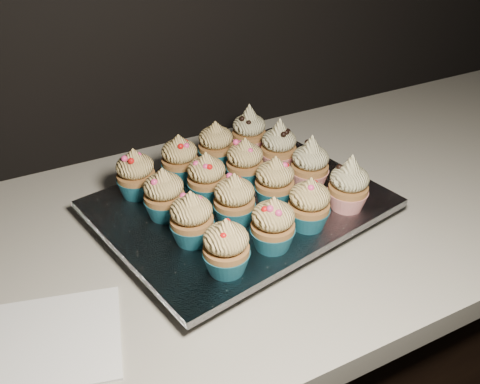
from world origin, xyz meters
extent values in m
cube|color=beige|center=(0.00, 1.70, 0.88)|extent=(2.44, 0.64, 0.04)
cube|color=white|center=(-0.26, 1.57, 0.90)|extent=(0.19, 0.19, 0.00)
cube|color=black|center=(0.06, 1.70, 0.91)|extent=(0.44, 0.37, 0.02)
cube|color=silver|center=(0.06, 1.70, 0.93)|extent=(0.48, 0.41, 0.01)
cone|color=#196479|center=(-0.04, 1.56, 0.95)|extent=(0.06, 0.06, 0.03)
ellipsoid|color=#E4C073|center=(-0.04, 1.56, 0.99)|extent=(0.06, 0.06, 0.04)
cone|color=#E4C073|center=(-0.04, 1.56, 1.01)|extent=(0.03, 0.03, 0.02)
cone|color=#196479|center=(0.04, 1.57, 0.95)|extent=(0.06, 0.06, 0.03)
ellipsoid|color=#E4C073|center=(0.04, 1.57, 0.99)|extent=(0.06, 0.06, 0.04)
cone|color=#E4C073|center=(0.04, 1.57, 1.01)|extent=(0.03, 0.03, 0.02)
cone|color=#196479|center=(0.11, 1.59, 0.95)|extent=(0.06, 0.06, 0.03)
ellipsoid|color=#E4C073|center=(0.11, 1.59, 0.99)|extent=(0.06, 0.06, 0.04)
cone|color=#E4C073|center=(0.11, 1.59, 1.01)|extent=(0.03, 0.03, 0.02)
cone|color=red|center=(0.20, 1.60, 0.95)|extent=(0.06, 0.06, 0.03)
ellipsoid|color=beige|center=(0.20, 1.60, 0.99)|extent=(0.06, 0.06, 0.04)
cone|color=beige|center=(0.20, 1.60, 1.02)|extent=(0.03, 0.03, 0.03)
cone|color=#196479|center=(-0.05, 1.64, 0.95)|extent=(0.06, 0.06, 0.03)
ellipsoid|color=#E4C073|center=(-0.05, 1.64, 0.99)|extent=(0.06, 0.06, 0.04)
cone|color=#E4C073|center=(-0.05, 1.64, 1.01)|extent=(0.03, 0.03, 0.02)
cone|color=#196479|center=(0.02, 1.65, 0.95)|extent=(0.06, 0.06, 0.03)
ellipsoid|color=#E4C073|center=(0.02, 1.65, 0.99)|extent=(0.06, 0.06, 0.04)
cone|color=#E4C073|center=(0.02, 1.65, 1.01)|extent=(0.03, 0.03, 0.02)
cone|color=#196479|center=(0.10, 1.67, 0.95)|extent=(0.06, 0.06, 0.03)
ellipsoid|color=#E4C073|center=(0.10, 1.67, 0.99)|extent=(0.06, 0.06, 0.04)
cone|color=#E4C073|center=(0.10, 1.67, 1.01)|extent=(0.03, 0.03, 0.02)
cone|color=red|center=(0.18, 1.69, 0.95)|extent=(0.06, 0.06, 0.03)
ellipsoid|color=beige|center=(0.18, 1.69, 0.99)|extent=(0.06, 0.06, 0.04)
cone|color=beige|center=(0.18, 1.69, 1.02)|extent=(0.03, 0.03, 0.03)
cone|color=#196479|center=(-0.06, 1.72, 0.95)|extent=(0.06, 0.06, 0.03)
ellipsoid|color=#E4C073|center=(-0.06, 1.72, 0.99)|extent=(0.06, 0.06, 0.04)
cone|color=#E4C073|center=(-0.06, 1.72, 1.01)|extent=(0.03, 0.03, 0.02)
cone|color=#196479|center=(0.01, 1.73, 0.95)|extent=(0.06, 0.06, 0.03)
ellipsoid|color=#E4C073|center=(0.01, 1.73, 0.99)|extent=(0.06, 0.06, 0.04)
cone|color=#E4C073|center=(0.01, 1.73, 1.01)|extent=(0.03, 0.03, 0.02)
cone|color=#196479|center=(0.09, 1.74, 0.95)|extent=(0.06, 0.06, 0.03)
ellipsoid|color=#E4C073|center=(0.09, 1.74, 0.99)|extent=(0.06, 0.06, 0.04)
cone|color=#E4C073|center=(0.09, 1.74, 1.01)|extent=(0.03, 0.03, 0.02)
cone|color=red|center=(0.16, 1.76, 0.95)|extent=(0.06, 0.06, 0.03)
ellipsoid|color=beige|center=(0.16, 1.76, 0.99)|extent=(0.06, 0.06, 0.04)
cone|color=beige|center=(0.16, 1.76, 1.02)|extent=(0.03, 0.03, 0.03)
cone|color=#196479|center=(-0.08, 1.79, 0.95)|extent=(0.06, 0.06, 0.03)
ellipsoid|color=#E4C073|center=(-0.08, 1.79, 0.99)|extent=(0.06, 0.06, 0.04)
cone|color=#E4C073|center=(-0.08, 1.79, 1.01)|extent=(0.03, 0.03, 0.02)
cone|color=#196479|center=(0.00, 1.80, 0.95)|extent=(0.06, 0.06, 0.03)
ellipsoid|color=#E4C073|center=(0.00, 1.80, 0.99)|extent=(0.06, 0.06, 0.04)
cone|color=#E4C073|center=(0.00, 1.80, 1.01)|extent=(0.03, 0.03, 0.02)
cone|color=#196479|center=(0.07, 1.82, 0.95)|extent=(0.06, 0.06, 0.03)
ellipsoid|color=#E4C073|center=(0.07, 1.82, 0.99)|extent=(0.06, 0.06, 0.04)
cone|color=#E4C073|center=(0.07, 1.82, 1.01)|extent=(0.03, 0.03, 0.02)
cone|color=red|center=(0.15, 1.84, 0.95)|extent=(0.06, 0.06, 0.03)
ellipsoid|color=beige|center=(0.15, 1.84, 0.99)|extent=(0.06, 0.06, 0.04)
cone|color=beige|center=(0.15, 1.84, 1.02)|extent=(0.03, 0.03, 0.03)
camera|label=1|loc=(-0.28, 1.07, 1.41)|focal=40.00mm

